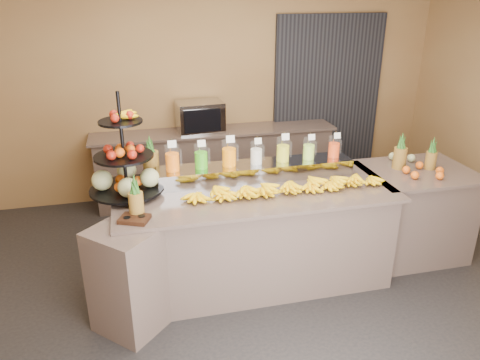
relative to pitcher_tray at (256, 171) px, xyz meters
name	(u,v)px	position (x,y,z in m)	size (l,w,h in m)	color
ground	(263,297)	(-0.08, -0.58, -1.01)	(6.00, 6.00, 0.00)	black
room_envelope	(262,74)	(0.10, 0.21, 0.87)	(6.04, 5.02, 2.82)	brown
buffet_counter	(244,240)	(-0.20, -0.32, -0.54)	(2.75, 1.25, 0.93)	gray
right_counter	(411,212)	(1.62, -0.18, -0.54)	(1.08, 0.88, 0.93)	gray
back_ledge	(215,164)	(-0.08, 1.67, -0.54)	(3.10, 0.55, 0.93)	gray
pitcher_tray	(256,171)	(0.00, 0.00, 0.00)	(1.85, 0.30, 0.15)	gray
juice_pitcher_orange_a	(172,160)	(-0.78, 0.00, 0.18)	(0.13, 0.13, 0.31)	silver
juice_pitcher_green	(201,158)	(-0.52, 0.00, 0.17)	(0.12, 0.13, 0.30)	silver
juice_pitcher_orange_b	(229,155)	(-0.26, 0.00, 0.18)	(0.13, 0.14, 0.32)	silver
juice_pitcher_milk	(256,154)	(0.00, 0.00, 0.17)	(0.11, 0.12, 0.27)	silver
juice_pitcher_lemon	(283,151)	(0.26, 0.00, 0.18)	(0.12, 0.13, 0.30)	silver
juice_pitcher_lime	(309,150)	(0.52, 0.00, 0.17)	(0.11, 0.12, 0.27)	silver
juice_pitcher_orange_c	(334,148)	(0.78, 0.00, 0.17)	(0.11, 0.11, 0.27)	silver
banana_heap	(288,184)	(0.19, -0.36, -0.01)	(1.80, 0.16, 0.15)	yellow
fruit_stand	(130,169)	(-1.15, -0.09, 0.16)	(0.69, 0.69, 0.91)	black
condiment_caddy	(134,219)	(-1.15, -0.62, -0.06)	(0.22, 0.17, 0.03)	black
pineapple_left_a	(136,201)	(-1.13, -0.53, 0.05)	(0.12, 0.12, 0.36)	brown
pineapple_left_b	(151,163)	(-0.96, 0.20, 0.09)	(0.15, 0.15, 0.44)	brown
right_fruit_pile	(418,165)	(1.59, -0.21, -0.01)	(0.40, 0.39, 0.21)	brown
oven_warmer	(200,117)	(-0.27, 1.67, 0.11)	(0.56, 0.39, 0.37)	gray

